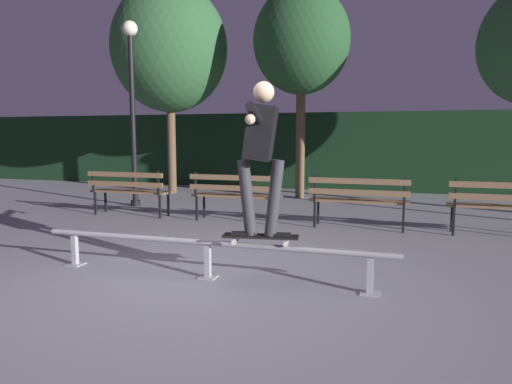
% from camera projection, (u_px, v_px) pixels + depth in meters
% --- Properties ---
extents(ground_plane, '(90.00, 90.00, 0.00)m').
position_uv_depth(ground_plane, '(202.00, 282.00, 4.84)').
color(ground_plane, gray).
extents(hedge_backdrop, '(24.00, 1.20, 2.16)m').
position_uv_depth(hedge_backdrop, '(330.00, 151.00, 13.42)').
color(hedge_backdrop, black).
rests_on(hedge_backdrop, ground).
extents(grind_rail, '(4.00, 0.18, 0.42)m').
position_uv_depth(grind_rail, '(208.00, 249.00, 4.95)').
color(grind_rail, '#9E9EA3').
rests_on(grind_rail, ground).
extents(skateboard, '(0.80, 0.32, 0.09)m').
position_uv_depth(skateboard, '(261.00, 237.00, 4.76)').
color(skateboard, black).
rests_on(skateboard, grind_rail).
extents(skateboarder, '(0.63, 1.39, 1.56)m').
position_uv_depth(skateboarder, '(261.00, 146.00, 4.64)').
color(skateboarder, black).
rests_on(skateboarder, skateboard).
extents(park_bench_leftmost, '(1.61, 0.43, 0.88)m').
position_uv_depth(park_bench_leftmost, '(129.00, 188.00, 8.77)').
color(park_bench_leftmost, black).
rests_on(park_bench_leftmost, ground).
extents(park_bench_left_center, '(1.61, 0.43, 0.88)m').
position_uv_depth(park_bench_left_center, '(235.00, 192.00, 8.14)').
color(park_bench_left_center, black).
rests_on(park_bench_left_center, ground).
extents(park_bench_right_center, '(1.61, 0.43, 0.88)m').
position_uv_depth(park_bench_right_center, '(359.00, 197.00, 7.51)').
color(park_bench_right_center, black).
rests_on(park_bench_right_center, ground).
extents(park_bench_rightmost, '(1.61, 0.43, 0.88)m').
position_uv_depth(park_bench_rightmost, '(505.00, 202.00, 6.88)').
color(park_bench_rightmost, black).
rests_on(park_bench_rightmost, ground).
extents(tree_behind_benches, '(2.29, 2.29, 5.01)m').
position_uv_depth(tree_behind_benches, '(301.00, 42.00, 10.92)').
color(tree_behind_benches, brown).
rests_on(tree_behind_benches, ground).
extents(tree_far_left, '(2.99, 2.99, 5.42)m').
position_uv_depth(tree_far_left, '(169.00, 48.00, 11.95)').
color(tree_far_left, brown).
rests_on(tree_far_left, ground).
extents(lamp_post_left, '(0.32, 0.32, 3.90)m').
position_uv_depth(lamp_post_left, '(132.00, 90.00, 9.79)').
color(lamp_post_left, black).
rests_on(lamp_post_left, ground).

